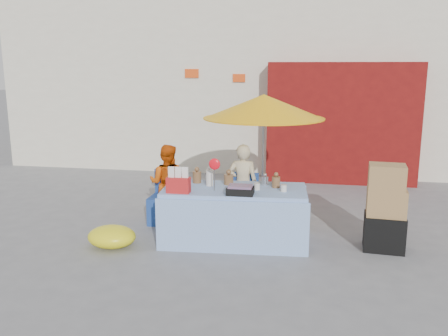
% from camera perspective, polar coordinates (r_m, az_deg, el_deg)
% --- Properties ---
extents(ground, '(80.00, 80.00, 0.00)m').
position_cam_1_polar(ground, '(6.97, -2.90, -9.02)').
color(ground, slate).
rests_on(ground, ground).
extents(backdrop, '(14.00, 8.00, 7.80)m').
position_cam_1_polar(backdrop, '(13.89, 6.32, 14.52)').
color(backdrop, silver).
rests_on(backdrop, ground).
extents(market_table, '(2.15, 1.12, 1.27)m').
position_cam_1_polar(market_table, '(6.90, 1.19, -5.59)').
color(market_table, '#9CC8FA').
rests_on(market_table, ground).
extents(chair_left, '(0.49, 0.48, 0.85)m').
position_cam_1_polar(chair_left, '(7.81, -7.04, -4.76)').
color(chair_left, navy).
rests_on(chair_left, ground).
extents(chair_right, '(0.49, 0.48, 0.85)m').
position_cam_1_polar(chair_right, '(7.55, 2.11, -5.28)').
color(chair_right, navy).
rests_on(chair_right, ground).
extents(vendor_orange, '(0.63, 0.50, 1.28)m').
position_cam_1_polar(vendor_orange, '(7.83, -6.83, -1.79)').
color(vendor_orange, '#D8520B').
rests_on(vendor_orange, ground).
extents(vendor_beige, '(0.49, 0.33, 1.32)m').
position_cam_1_polar(vendor_beige, '(7.57, 2.27, -2.05)').
color(vendor_beige, beige).
rests_on(vendor_beige, ground).
extents(umbrella, '(1.90, 1.90, 2.09)m').
position_cam_1_polar(umbrella, '(7.48, 4.81, 7.32)').
color(umbrella, gray).
rests_on(umbrella, ground).
extents(box_stack, '(0.58, 0.49, 1.22)m').
position_cam_1_polar(box_stack, '(6.94, 18.84, -4.90)').
color(box_stack, black).
rests_on(box_stack, ground).
extents(tarp_bundle, '(0.81, 0.71, 0.31)m').
position_cam_1_polar(tarp_bundle, '(6.96, -13.35, -8.03)').
color(tarp_bundle, yellow).
rests_on(tarp_bundle, ground).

